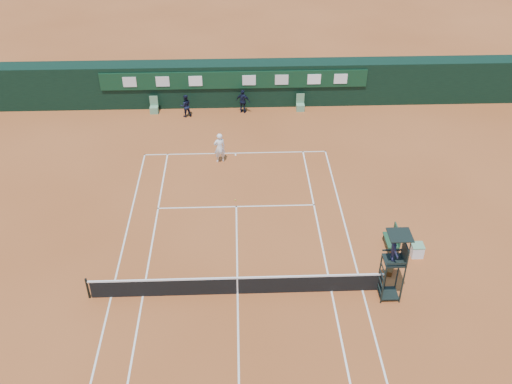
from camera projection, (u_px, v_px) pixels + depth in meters
ground at (238, 294)px, 24.85m from camera, size 90.00×90.00×0.00m
court_lines at (238, 294)px, 24.84m from camera, size 11.05×23.85×0.01m
tennis_net at (237, 285)px, 24.56m from camera, size 12.90×0.10×1.10m
back_wall at (234, 83)px, 39.34m from camera, size 40.00×1.65×3.00m
linesman_chair_left at (154, 108)px, 38.82m from camera, size 0.55×0.50×1.15m
linesman_chair_right at (300, 106)px, 39.13m from camera, size 0.55×0.50×1.15m
umpire_chair at (395, 253)px, 23.33m from camera, size 0.96×0.95×3.42m
player_bench at (394, 238)px, 27.05m from camera, size 0.56×1.20×1.10m
tennis_bag at (390, 269)px, 25.93m from camera, size 0.59×0.80×0.28m
cooler at (417, 250)px, 26.73m from camera, size 0.57×0.57×0.65m
tennis_ball at (235, 200)px, 30.52m from camera, size 0.07×0.07×0.07m
player at (220, 148)px, 33.28m from camera, size 0.78×0.62×1.87m
ball_kid_left at (186, 106)px, 38.11m from camera, size 0.88×0.76×1.57m
ball_kid_right at (243, 101)px, 38.54m from camera, size 1.06×0.71×1.68m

